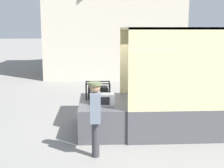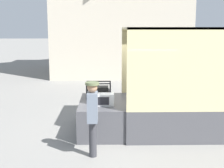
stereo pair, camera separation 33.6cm
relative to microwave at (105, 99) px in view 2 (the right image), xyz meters
The scene contains 5 objects.
ground_plane 1.29m from the microwave, 40.89° to the left, with size 160.00×160.00×0.00m, color gray.
tailgate_deck 0.78m from the microwave, 102.02° to the left, with size 1.30×2.35×0.90m, color #4C4C51.
microwave is the anchor object (origin of this frame).
portable_generator 0.90m from the microwave, 101.31° to the left, with size 0.75×0.46×0.51m.
worker_person 1.46m from the microwave, 101.46° to the right, with size 0.32×0.44×1.80m.
Camera 2 is at (-0.53, -8.95, 3.04)m, focal length 50.00 mm.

